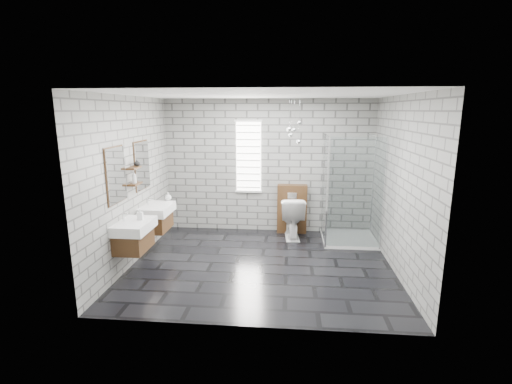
# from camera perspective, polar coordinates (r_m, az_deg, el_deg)

# --- Properties ---
(floor) EXTENTS (4.20, 3.60, 0.02)m
(floor) POSITION_cam_1_polar(r_m,az_deg,el_deg) (6.20, 0.79, -11.14)
(floor) COLOR black
(floor) RESTS_ON ground
(ceiling) EXTENTS (4.20, 3.60, 0.02)m
(ceiling) POSITION_cam_1_polar(r_m,az_deg,el_deg) (5.68, 0.87, 14.85)
(ceiling) COLOR white
(ceiling) RESTS_ON wall_back
(wall_back) EXTENTS (4.20, 0.02, 2.70)m
(wall_back) POSITION_cam_1_polar(r_m,az_deg,el_deg) (7.57, 1.89, 3.94)
(wall_back) COLOR gray
(wall_back) RESTS_ON floor
(wall_front) EXTENTS (4.20, 0.02, 2.70)m
(wall_front) POSITION_cam_1_polar(r_m,az_deg,el_deg) (4.04, -1.17, -3.70)
(wall_front) COLOR gray
(wall_front) RESTS_ON floor
(wall_left) EXTENTS (0.02, 3.60, 2.70)m
(wall_left) POSITION_cam_1_polar(r_m,az_deg,el_deg) (6.31, -18.65, 1.56)
(wall_left) COLOR gray
(wall_left) RESTS_ON floor
(wall_right) EXTENTS (0.02, 3.60, 2.70)m
(wall_right) POSITION_cam_1_polar(r_m,az_deg,el_deg) (6.01, 21.31, 0.84)
(wall_right) COLOR gray
(wall_right) RESTS_ON floor
(vanity_left) EXTENTS (0.47, 0.70, 1.57)m
(vanity_left) POSITION_cam_1_polar(r_m,az_deg,el_deg) (5.88, -18.58, -5.19)
(vanity_left) COLOR #492E16
(vanity_left) RESTS_ON wall_left
(vanity_right) EXTENTS (0.47, 0.70, 1.57)m
(vanity_right) POSITION_cam_1_polar(r_m,az_deg,el_deg) (6.74, -15.30, -2.74)
(vanity_right) COLOR #492E16
(vanity_right) RESTS_ON wall_left
(shelf_lower) EXTENTS (0.14, 0.30, 0.03)m
(shelf_lower) POSITION_cam_1_polar(r_m,az_deg,el_deg) (6.24, -18.14, 1.19)
(shelf_lower) COLOR #492E16
(shelf_lower) RESTS_ON wall_left
(shelf_upper) EXTENTS (0.14, 0.30, 0.03)m
(shelf_upper) POSITION_cam_1_polar(r_m,az_deg,el_deg) (6.20, -18.30, 3.55)
(shelf_upper) COLOR #492E16
(shelf_upper) RESTS_ON wall_left
(window) EXTENTS (0.56, 0.05, 1.48)m
(window) POSITION_cam_1_polar(r_m,az_deg,el_deg) (7.55, -1.15, 5.45)
(window) COLOR white
(window) RESTS_ON wall_back
(cistern_panel) EXTENTS (0.60, 0.20, 1.00)m
(cistern_panel) POSITION_cam_1_polar(r_m,az_deg,el_deg) (7.62, 5.55, -2.58)
(cistern_panel) COLOR #492E16
(cistern_panel) RESTS_ON floor
(flush_plate) EXTENTS (0.18, 0.01, 0.12)m
(flush_plate) POSITION_cam_1_polar(r_m,az_deg,el_deg) (7.45, 5.60, -0.56)
(flush_plate) COLOR silver
(flush_plate) RESTS_ON cistern_panel
(shower_enclosure) EXTENTS (1.00, 1.00, 2.03)m
(shower_enclosure) POSITION_cam_1_polar(r_m,az_deg,el_deg) (7.20, 13.57, -3.75)
(shower_enclosure) COLOR white
(shower_enclosure) RESTS_ON floor
(pendant_cluster) EXTENTS (0.28, 0.23, 0.85)m
(pendant_cluster) POSITION_cam_1_polar(r_m,az_deg,el_deg) (7.05, 5.93, 9.31)
(pendant_cluster) COLOR silver
(pendant_cluster) RESTS_ON ceiling
(toilet) EXTENTS (0.52, 0.84, 0.82)m
(toilet) POSITION_cam_1_polar(r_m,az_deg,el_deg) (7.37, 5.54, -3.83)
(toilet) COLOR white
(toilet) RESTS_ON floor
(soap_bottle_a) EXTENTS (0.09, 0.09, 0.18)m
(soap_bottle_a) POSITION_cam_1_polar(r_m,az_deg,el_deg) (5.87, -17.42, -3.27)
(soap_bottle_a) COLOR #B2B2B2
(soap_bottle_a) RESTS_ON vanity_left
(soap_bottle_b) EXTENTS (0.15, 0.15, 0.15)m
(soap_bottle_b) POSITION_cam_1_polar(r_m,az_deg,el_deg) (7.00, -13.36, -0.66)
(soap_bottle_b) COLOR #B2B2B2
(soap_bottle_b) RESTS_ON vanity_right
(soap_bottle_c) EXTENTS (0.08, 0.08, 0.20)m
(soap_bottle_c) POSITION_cam_1_polar(r_m,az_deg,el_deg) (6.18, -18.26, 2.17)
(soap_bottle_c) COLOR #B2B2B2
(soap_bottle_c) RESTS_ON shelf_lower
(vase) EXTENTS (0.12, 0.12, 0.10)m
(vase) POSITION_cam_1_polar(r_m,az_deg,el_deg) (6.29, -17.83, 4.31)
(vase) COLOR #B2B2B2
(vase) RESTS_ON shelf_upper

